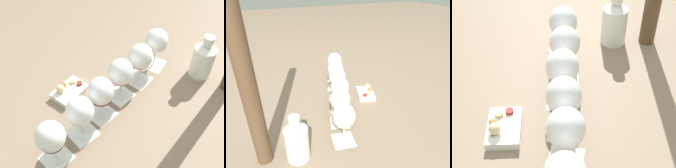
% 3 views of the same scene
% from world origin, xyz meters
% --- Properties ---
extents(ground_plane, '(8.00, 8.00, 0.00)m').
position_xyz_m(ground_plane, '(0.00, 0.00, 0.00)').
color(ground_plane, '#7F6B56').
extents(tasting_card_0, '(0.11, 0.11, 0.00)m').
position_xyz_m(tasting_card_0, '(-0.29, 0.10, 0.00)').
color(tasting_card_0, white).
rests_on(tasting_card_0, ground_plane).
extents(tasting_card_1, '(0.12, 0.12, 0.00)m').
position_xyz_m(tasting_card_1, '(-0.17, 0.06, 0.00)').
color(tasting_card_1, white).
rests_on(tasting_card_1, ground_plane).
extents(tasting_card_2, '(0.13, 0.13, 0.00)m').
position_xyz_m(tasting_card_2, '(-0.05, 0.02, 0.00)').
color(tasting_card_2, white).
rests_on(tasting_card_2, ground_plane).
extents(tasting_card_3, '(0.13, 0.13, 0.00)m').
position_xyz_m(tasting_card_3, '(0.06, -0.02, 0.00)').
color(tasting_card_3, white).
rests_on(tasting_card_3, ground_plane).
extents(tasting_card_4, '(0.13, 0.13, 0.00)m').
position_xyz_m(tasting_card_4, '(0.17, -0.05, 0.00)').
color(tasting_card_4, white).
rests_on(tasting_card_4, ground_plane).
extents(wine_glass_0, '(0.10, 0.10, 0.19)m').
position_xyz_m(wine_glass_0, '(-0.29, 0.10, 0.13)').
color(wine_glass_0, white).
rests_on(wine_glass_0, tasting_card_0).
extents(wine_glass_1, '(0.10, 0.10, 0.19)m').
position_xyz_m(wine_glass_1, '(-0.17, 0.06, 0.13)').
color(wine_glass_1, white).
rests_on(wine_glass_1, tasting_card_1).
extents(wine_glass_2, '(0.10, 0.10, 0.19)m').
position_xyz_m(wine_glass_2, '(-0.05, 0.02, 0.13)').
color(wine_glass_2, white).
rests_on(wine_glass_2, tasting_card_2).
extents(wine_glass_3, '(0.10, 0.10, 0.19)m').
position_xyz_m(wine_glass_3, '(0.06, -0.02, 0.13)').
color(wine_glass_3, white).
rests_on(wine_glass_3, tasting_card_3).
extents(wine_glass_4, '(0.10, 0.10, 0.19)m').
position_xyz_m(wine_glass_4, '(0.17, -0.05, 0.13)').
color(wine_glass_4, white).
rests_on(wine_glass_4, tasting_card_4).
extents(ceramic_vase, '(0.09, 0.09, 0.21)m').
position_xyz_m(ceramic_vase, '(-0.30, 0.30, 0.09)').
color(ceramic_vase, white).
rests_on(ceramic_vase, ground_plane).
extents(snack_dish, '(0.16, 0.13, 0.06)m').
position_xyz_m(snack_dish, '(0.01, -0.19, 0.02)').
color(snack_dish, white).
rests_on(snack_dish, ground_plane).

